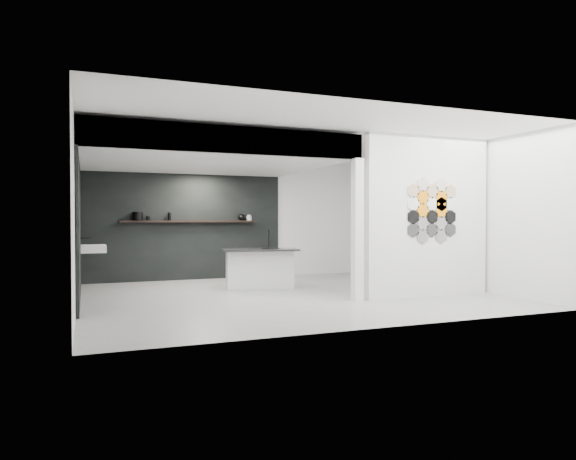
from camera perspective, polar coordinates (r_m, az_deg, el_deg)
The scene contains 17 objects.
floor at distance 9.20m, azimuth 0.11°, elevation -7.25°, with size 7.00×6.00×0.01m, color gray.
partition_panel at distance 9.32m, azimuth 15.27°, elevation 1.48°, with size 2.45×0.15×2.80m, color silver.
bay_clad_back at distance 11.61m, azimuth -11.36°, elevation 0.33°, with size 4.40×0.04×2.35m, color black.
bay_clad_left at distance 9.45m, azimuth -22.23°, elevation 0.07°, with size 0.04×4.00×2.35m, color black.
bulkhead at distance 9.75m, azimuth -9.30°, elevation 8.27°, with size 4.40×4.00×0.40m, color silver.
corner_column at distance 8.55m, azimuth 7.72°, elevation 0.04°, with size 0.16×0.16×2.35m, color silver.
fascia_beam at distance 7.90m, azimuth -6.28°, elevation 9.95°, with size 4.40×0.16×0.40m, color silver.
wall_basin at distance 9.27m, azimuth -20.80°, elevation -1.95°, with size 0.40×0.60×0.12m, color silver.
display_shelf at distance 11.52m, azimuth -10.78°, elevation 0.94°, with size 3.00×0.15×0.04m, color black.
kitchen_island at distance 10.08m, azimuth -3.16°, elevation -4.21°, with size 1.55×0.89×1.18m.
stockpot at distance 11.37m, azimuth -16.35°, elevation 1.47°, with size 0.22×0.22×0.18m, color black.
kettle at distance 11.80m, azimuth -5.15°, elevation 1.43°, with size 0.18×0.18×0.15m, color black.
glass_bowl at distance 11.85m, azimuth -4.36°, elevation 1.29°, with size 0.13×0.13×0.09m, color gray.
glass_vase at distance 11.85m, azimuth -4.36°, elevation 1.38°, with size 0.09×0.09×0.13m, color gray.
bottle_dark at distance 11.45m, azimuth -13.04°, elevation 1.47°, with size 0.07×0.07×0.18m, color black.
utensil_cup at distance 11.39m, azimuth -15.30°, elevation 1.26°, with size 0.08×0.08×0.09m, color black.
hex_tile_cluster at distance 9.27m, azimuth 15.76°, elevation 2.13°, with size 1.04×0.02×1.16m.
Camera 1 is at (-3.37, -8.45, 1.35)m, focal length 32.00 mm.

